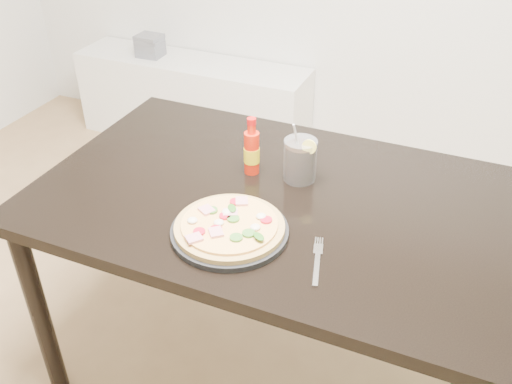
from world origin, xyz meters
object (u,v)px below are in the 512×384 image
at_px(cola_cup, 300,161).
at_px(pizza, 229,226).
at_px(plate, 230,231).
at_px(fork, 317,259).
at_px(hot_sauce_bottle, 252,151).
at_px(media_console, 193,101).
at_px(dining_table, 272,216).

bearing_deg(cola_cup, pizza, -103.10).
relative_size(plate, fork, 1.71).
bearing_deg(hot_sauce_bottle, pizza, -77.04).
height_order(pizza, fork, pizza).
bearing_deg(pizza, hot_sauce_bottle, 102.96).
bearing_deg(pizza, media_console, 122.42).
height_order(plate, media_console, plate).
relative_size(pizza, cola_cup, 1.55).
height_order(fork, media_console, fork).
distance_m(pizza, fork, 0.25).
xyz_separation_m(fork, media_console, (-1.30, 1.66, -0.50)).
distance_m(plate, fork, 0.25).
height_order(dining_table, cola_cup, cola_cup).
xyz_separation_m(hot_sauce_bottle, fork, (0.32, -0.32, -0.07)).
bearing_deg(fork, pizza, 162.67).
height_order(pizza, hot_sauce_bottle, hot_sauce_bottle).
height_order(plate, fork, plate).
bearing_deg(media_console, fork, -51.95).
relative_size(plate, pizza, 1.07).
height_order(cola_cup, fork, cola_cup).
bearing_deg(pizza, plate, -29.26).
height_order(dining_table, plate, plate).
distance_m(hot_sauce_bottle, fork, 0.46).
bearing_deg(pizza, dining_table, 81.65).
height_order(dining_table, fork, fork).
distance_m(cola_cup, fork, 0.39).
bearing_deg(dining_table, pizza, -98.35).
relative_size(cola_cup, media_console, 0.14).
xyz_separation_m(plate, hot_sauce_bottle, (-0.07, 0.31, 0.07)).
height_order(pizza, media_console, pizza).
xyz_separation_m(plate, pizza, (-0.00, 0.00, 0.02)).
bearing_deg(cola_cup, hot_sauce_bottle, -171.29).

